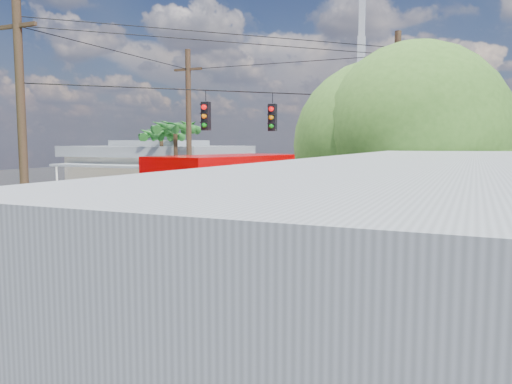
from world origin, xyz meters
The scene contains 13 objects.
ground centered at (0.00, 0.00, 0.00)m, with size 120.00×120.00×0.00m, color black.
sidewalk_nw centered at (-10.88, 10.88, 0.07)m, with size 14.12×14.12×0.14m.
road_markings centered at (0.00, -1.47, 0.01)m, with size 32.00×32.00×0.01m.
building_nw centered at (-12.00, 12.46, 2.22)m, with size 10.80×10.20×4.30m.
radio_tower centered at (0.50, 20.00, 5.64)m, with size 0.80×0.80×17.00m.
tree_ne_front centered at (7.21, 6.76, 4.77)m, with size 4.21×4.14×6.66m.
tree_ne_back centered at (9.81, 8.96, 4.19)m, with size 3.77×3.66×5.82m.
tree_se centered at (7.01, -7.24, 4.04)m, with size 3.67×3.54×5.62m.
palm_nw_front centered at (-7.50, 7.50, 5.04)m, with size 3.01×3.08×5.59m.
palm_nw_back centered at (-9.50, 9.00, 4.67)m, with size 3.01×3.08×5.19m.
utility_poles centered at (-1.58, 1.60, 4.67)m, with size 12.00×10.68×9.00m.
vending_boxes centered at (6.50, 6.20, 0.69)m, with size 1.90×0.50×1.10m.
delivery_truck centered at (0.12, 0.34, 1.93)m, with size 4.39×9.13×3.80m.
Camera 1 is at (8.40, -17.14, 4.27)m, focal length 35.00 mm.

